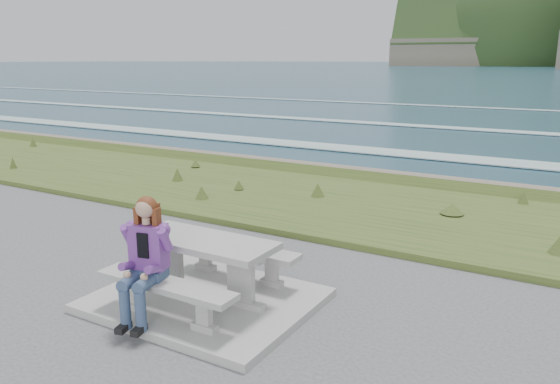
{
  "coord_description": "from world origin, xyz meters",
  "views": [
    {
      "loc": [
        3.97,
        -4.92,
        2.96
      ],
      "look_at": [
        0.37,
        1.2,
        1.22
      ],
      "focal_mm": 35.0,
      "sensor_mm": 36.0,
      "label": 1
    }
  ],
  "objects": [
    {
      "name": "bench_seaward",
      "position": [
        0.0,
        0.7,
        0.45
      ],
      "size": [
        1.8,
        0.35,
        0.45
      ],
      "color": "#A4A39E",
      "rests_on": "concrete_slab"
    },
    {
      "name": "bench_landward",
      "position": [
        0.0,
        -0.7,
        0.45
      ],
      "size": [
        1.8,
        0.35,
        0.45
      ],
      "color": "#A4A39E",
      "rests_on": "concrete_slab"
    },
    {
      "name": "seated_woman",
      "position": [
        -0.2,
        -0.83,
        0.61
      ],
      "size": [
        0.53,
        0.76,
        1.4
      ],
      "rotation": [
        0.0,
        0.0,
        0.24
      ],
      "color": "navy",
      "rests_on": "concrete_slab"
    },
    {
      "name": "ocean",
      "position": [
        0.0,
        25.09,
        -1.74
      ],
      "size": [
        1600.0,
        1600.0,
        0.09
      ],
      "color": "#1E4255",
      "rests_on": "ground"
    },
    {
      "name": "picnic_table",
      "position": [
        0.0,
        0.0,
        0.68
      ],
      "size": [
        1.8,
        0.75,
        0.75
      ],
      "color": "#A4A39E",
      "rests_on": "concrete_slab"
    },
    {
      "name": "shore_drop",
      "position": [
        0.0,
        7.9,
        0.0
      ],
      "size": [
        160.0,
        0.8,
        2.2
      ],
      "primitive_type": "cube",
      "color": "#605A48",
      "rests_on": "ground"
    },
    {
      "name": "concrete_slab",
      "position": [
        0.0,
        0.0,
        0.05
      ],
      "size": [
        2.6,
        2.1,
        0.1
      ],
      "primitive_type": "cube",
      "color": "#A4A39E",
      "rests_on": "ground"
    },
    {
      "name": "grass_verge",
      "position": [
        0.0,
        5.0,
        0.0
      ],
      "size": [
        160.0,
        4.5,
        0.22
      ],
      "primitive_type": "cube",
      "color": "#31481B",
      "rests_on": "ground"
    }
  ]
}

